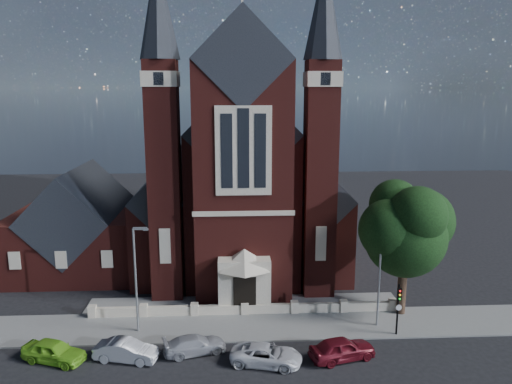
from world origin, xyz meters
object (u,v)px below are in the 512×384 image
Objects in this scene: traffic_signal at (398,303)px; car_lime_van at (54,351)px; car_silver_b at (195,345)px; parish_hall at (81,229)px; car_dark_red at (342,349)px; street_lamp_left at (137,274)px; car_white_suv at (266,355)px; street_lamp_right at (381,269)px; car_silver_a at (126,351)px; church at (240,178)px; street_tree at (408,232)px.

car_lime_van is (-23.83, -2.25, -1.85)m from traffic_signal.
traffic_signal is at bearing -99.47° from car_silver_b.
parish_hall is 3.05× the size of traffic_signal.
street_lamp_left is at bearing 56.94° from car_dark_red.
car_lime_van reaches higher than car_white_suv.
car_dark_red reaches higher than car_silver_b.
street_lamp_right is at bearing 0.00° from street_lamp_left.
car_silver_a is at bearing -173.00° from traffic_signal.
parish_hall reaches higher than traffic_signal.
car_silver_a reaches higher than car_white_suv.
car_white_suv is 5.12m from car_dark_red.
car_silver_b is 5.06m from car_white_suv.
car_lime_van is at bearing 99.45° from car_white_suv.
street_lamp_left is 2.02× the size of traffic_signal.
church is at bearing 16.59° from car_white_suv.
traffic_signal is 0.89× the size of car_dark_red.
street_tree is at bearing -60.88° from car_dark_red.
parish_hall is 31.27m from street_tree.
car_dark_red is (19.13, -0.68, 0.03)m from car_lime_van.
street_tree is at bearing -53.83° from church.
car_silver_b is at bearing -69.22° from car_silver_a.
car_silver_a is (-19.08, -2.34, -1.89)m from traffic_signal.
car_silver_a is (-0.17, -3.92, -3.90)m from street_lamp_left.
church is 21.38m from street_tree.
parish_hall is 1.14× the size of street_tree.
car_white_suv is (1.21, -23.80, -7.53)m from church.
car_silver_b is at bearing 84.75° from car_white_suv.
street_lamp_right is (10.09, -18.94, -3.59)m from church.
street_lamp_right reaches higher than car_silver_b.
street_tree is at bearing -62.82° from car_silver_a.
car_silver_b is at bearing -54.20° from parish_hall.
traffic_signal is at bearing -71.04° from car_silver_a.
street_lamp_left is (-20.51, -1.71, -2.36)m from street_tree.
car_lime_van is 14.07m from car_white_suv.
street_tree reaches higher than street_lamp_left.
car_silver_a is (-8.08, -22.86, -7.49)m from church.
church is 3.26× the size of street_tree.
car_white_suv is (14.03, -1.04, -0.08)m from car_lime_van.
parish_hall is at bearing 151.78° from street_lamp_right.
parish_hall is at bearing 34.83° from car_dark_red.
parish_hall is 29.62m from street_lamp_right.
car_lime_van is at bearing 100.84° from car_silver_a.
church is at bearing -0.44° from car_dark_red.
street_lamp_left reaches higher than car_white_suv.
street_tree is 20.71m from street_lamp_left.
church is 8.72× the size of traffic_signal.
traffic_signal is (-1.60, -3.28, -4.38)m from street_tree.
car_dark_red is at bearing -148.07° from traffic_signal.
parish_hall is at bearing 29.27° from car_lime_van.
car_white_suv is at bearing -161.45° from traffic_signal.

